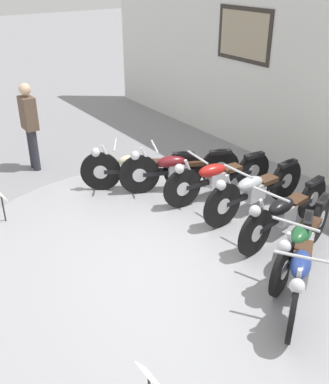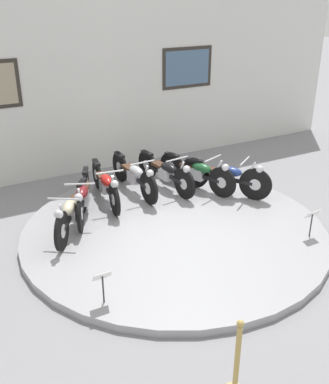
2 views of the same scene
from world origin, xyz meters
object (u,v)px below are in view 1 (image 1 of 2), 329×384
object	(u,v)px
motorcycle_cream	(140,167)
motorcycle_black	(284,211)
motorcycle_blue	(300,268)
info_placard_front_left	(2,199)
motorcycle_maroon	(178,168)
info_placard_front_centre	(149,381)
motorcycle_green	(302,238)
motorcycle_red	(217,176)
motorcycle_silver	(254,189)
visitor_standing	(29,122)

from	to	relation	value
motorcycle_cream	motorcycle_black	bearing A→B (deg)	19.68
motorcycle_blue	info_placard_front_left	size ratio (longest dim) A/B	3.32
motorcycle_maroon	info_placard_front_centre	xyz separation A→B (m)	(3.18, -2.66, -0.03)
motorcycle_black	info_placard_front_left	size ratio (longest dim) A/B	3.87
motorcycle_black	info_placard_front_centre	distance (m)	3.24
motorcycle_green	info_placard_front_centre	world-z (taller)	motorcycle_green
motorcycle_red	info_placard_front_centre	distance (m)	3.96
motorcycle_cream	motorcycle_silver	distance (m)	1.90
motorcycle_red	motorcycle_green	bearing A→B (deg)	-9.73
motorcycle_red	motorcycle_black	bearing A→B (deg)	0.03
motorcycle_maroon	info_placard_front_centre	bearing A→B (deg)	-39.97
motorcycle_maroon	motorcycle_blue	xyz separation A→B (m)	(2.91, -0.50, 0.01)
visitor_standing	motorcycle_blue	bearing A→B (deg)	10.81
motorcycle_blue	info_placard_front_centre	bearing A→B (deg)	-83.01
motorcycle_red	motorcycle_silver	bearing A→B (deg)	10.01
motorcycle_maroon	motorcycle_black	xyz separation A→B (m)	(1.96, 0.33, -0.01)
motorcycle_green	info_placard_front_left	bearing A→B (deg)	-140.03
motorcycle_blue	visitor_standing	world-z (taller)	visitor_standing
info_placard_front_left	info_placard_front_centre	distance (m)	3.82
motorcycle_blue	info_placard_front_left	distance (m)	4.16
motorcycle_red	visitor_standing	bearing A→B (deg)	-148.58
motorcycle_cream	motorcycle_green	bearing A→B (deg)	9.71
motorcycle_cream	motorcycle_blue	size ratio (longest dim) A/B	1.01
motorcycle_cream	visitor_standing	size ratio (longest dim) A/B	1.05
motorcycle_maroon	motorcycle_silver	bearing A→B (deg)	19.70
motorcycle_maroon	info_placard_front_left	xyz separation A→B (m)	(-0.64, -2.66, -0.03)
motorcycle_black	motorcycle_green	world-z (taller)	motorcycle_green
motorcycle_maroon	motorcycle_red	xyz separation A→B (m)	(0.58, 0.33, -0.01)
motorcycle_silver	info_placard_front_centre	size ratio (longest dim) A/B	3.95
motorcycle_red	info_placard_front_left	world-z (taller)	motorcycle_red
motorcycle_red	motorcycle_blue	xyz separation A→B (m)	(2.33, -0.83, 0.02)
visitor_standing	motorcycle_red	bearing A→B (deg)	31.42
motorcycle_green	info_placard_front_left	distance (m)	4.14
motorcycle_silver	motorcycle_green	xyz separation A→B (m)	(1.27, -0.46, -0.01)
motorcycle_silver	motorcycle_black	world-z (taller)	motorcycle_silver
motorcycle_black	motorcycle_blue	world-z (taller)	motorcycle_blue
motorcycle_silver	visitor_standing	size ratio (longest dim) A/B	1.25
motorcycle_silver	motorcycle_blue	distance (m)	1.90
motorcycle_black	motorcycle_blue	size ratio (longest dim) A/B	1.17
motorcycle_cream	info_placard_front_left	world-z (taller)	motorcycle_cream
motorcycle_cream	info_placard_front_centre	bearing A→B (deg)	-31.36
motorcycle_black	motorcycle_blue	bearing A→B (deg)	-41.05
info_placard_front_left	motorcycle_red	bearing A→B (deg)	67.82
motorcycle_maroon	motorcycle_black	world-z (taller)	motorcycle_maroon
info_placard_front_left	visitor_standing	size ratio (longest dim) A/B	0.32
motorcycle_red	info_placard_front_left	bearing A→B (deg)	-112.18
motorcycle_black	visitor_standing	xyz separation A→B (m)	(-4.41, -1.86, 0.40)
motorcycle_silver	visitor_standing	bearing A→B (deg)	-152.04
motorcycle_cream	motorcycle_green	size ratio (longest dim) A/B	0.90
motorcycle_black	motorcycle_maroon	bearing A→B (deg)	-170.31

